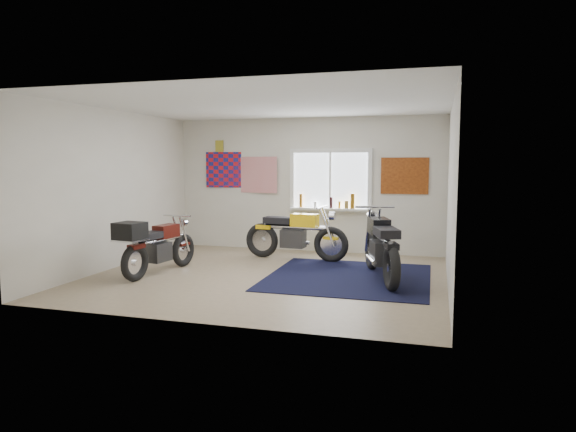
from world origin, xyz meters
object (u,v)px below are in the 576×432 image
(navy_rug, at_px, (348,277))
(yellow_triumph, at_px, (295,236))
(black_chrome_bike, at_px, (381,248))
(maroon_tourer, at_px, (154,245))

(navy_rug, relative_size, yellow_triumph, 1.28)
(black_chrome_bike, bearing_deg, navy_rug, 74.24)
(black_chrome_bike, bearing_deg, maroon_tourer, 83.82)
(maroon_tourer, bearing_deg, black_chrome_bike, -70.67)
(navy_rug, height_order, black_chrome_bike, black_chrome_bike)
(navy_rug, relative_size, black_chrome_bike, 1.24)
(yellow_triumph, height_order, black_chrome_bike, black_chrome_bike)
(black_chrome_bike, xyz_separation_m, maroon_tourer, (-3.52, -0.72, -0.00))
(yellow_triumph, distance_m, black_chrome_bike, 2.09)
(black_chrome_bike, bearing_deg, yellow_triumph, 37.19)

